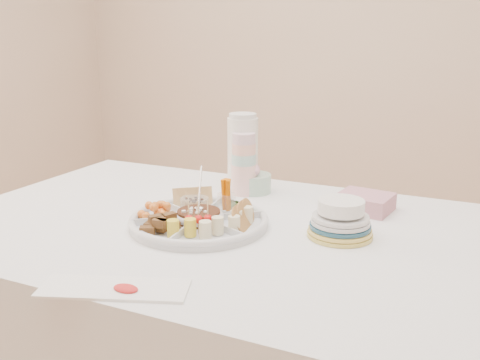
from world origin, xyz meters
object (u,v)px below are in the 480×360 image
at_px(dining_table, 211,340).
at_px(thermos, 243,151).
at_px(party_tray, 199,219).
at_px(plate_stack, 341,217).

height_order(dining_table, thermos, thermos).
bearing_deg(dining_table, party_tray, -106.46).
xyz_separation_m(dining_table, party_tray, (-0.01, -0.04, 0.40)).
bearing_deg(thermos, plate_stack, -35.25).
xyz_separation_m(dining_table, thermos, (-0.05, 0.34, 0.51)).
xyz_separation_m(party_tray, plate_stack, (0.38, 0.09, 0.03)).
distance_m(party_tray, plate_stack, 0.39).
height_order(dining_table, party_tray, party_tray).
relative_size(dining_table, plate_stack, 8.79).
bearing_deg(dining_table, thermos, 98.70).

